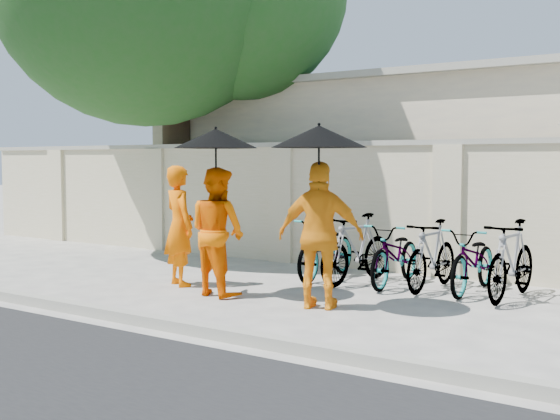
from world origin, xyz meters
The scene contains 15 objects.
ground centered at (0.00, 0.00, 0.00)m, with size 80.00×80.00×0.00m, color #B9B4A7.
kerb centered at (0.00, -1.70, 0.06)m, with size 40.00×0.16×0.12m, color gray.
compound_wall centered at (1.00, 3.20, 1.00)m, with size 20.00×0.30×2.00m, color beige.
building_behind centered at (2.00, 7.00, 1.60)m, with size 14.00×6.00×3.20m, color beige.
monk_left centered at (-0.90, 0.34, 0.85)m, with size 0.62×0.41×1.69m, color #FF6800.
monk_center centered at (0.00, 0.07, 0.84)m, with size 0.82×0.64×1.68m, color #FF6700.
parasol_center centered at (0.05, -0.01, 2.04)m, with size 1.07×1.07×1.22m.
monk_right centered at (1.55, 0.10, 0.88)m, with size 1.03×0.43×1.75m, color orange.
parasol_right centered at (1.57, 0.02, 2.04)m, with size 1.12×1.12×1.18m.
bike_0 centered at (0.54, 1.98, 0.45)m, with size 0.60×1.72×0.91m, color gray.
bike_1 centered at (1.09, 1.89, 0.50)m, with size 0.47×1.67×1.00m, color gray.
bike_2 centered at (1.64, 2.04, 0.44)m, with size 0.59×1.69×0.89m, color gray.
bike_3 centered at (2.18, 2.01, 0.48)m, with size 0.45×1.59×0.96m, color gray.
bike_4 centered at (2.73, 2.11, 0.44)m, with size 0.58×1.68×0.88m, color gray.
bike_5 centered at (3.27, 1.94, 0.51)m, with size 0.48×1.68×1.01m, color gray.
Camera 1 is at (5.79, -7.00, 1.76)m, focal length 45.00 mm.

